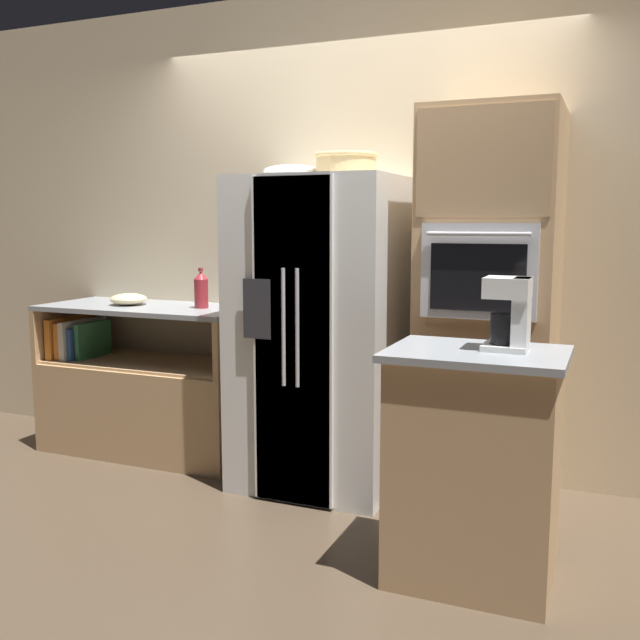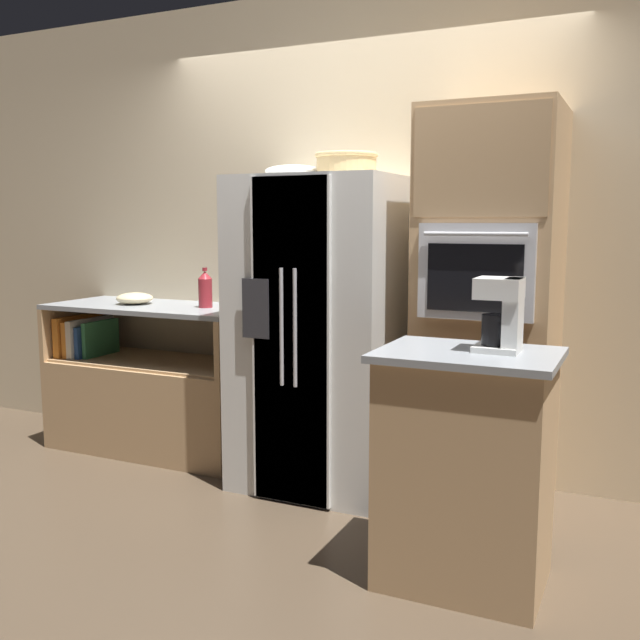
{
  "view_description": "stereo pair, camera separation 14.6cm",
  "coord_description": "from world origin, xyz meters",
  "px_view_note": "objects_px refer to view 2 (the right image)",
  "views": [
    {
      "loc": [
        1.44,
        -3.53,
        1.46
      ],
      "look_at": [
        -0.03,
        -0.02,
        0.94
      ],
      "focal_mm": 40.0,
      "sensor_mm": 36.0,
      "label": 1
    },
    {
      "loc": [
        1.57,
        -3.47,
        1.46
      ],
      "look_at": [
        -0.03,
        -0.02,
        0.94
      ],
      "focal_mm": 40.0,
      "sensor_mm": 36.0,
      "label": 2
    }
  ],
  "objects_px": {
    "wicker_basket": "(346,163)",
    "coffee_maker": "(503,312)",
    "fruit_bowl": "(293,171)",
    "bottle_tall": "(205,289)",
    "refrigerator": "(322,333)",
    "wall_oven": "(489,311)",
    "mixing_bowl": "(135,298)"
  },
  "relations": [
    {
      "from": "refrigerator",
      "to": "wall_oven",
      "type": "relative_size",
      "value": 0.84
    },
    {
      "from": "wicker_basket",
      "to": "bottle_tall",
      "type": "relative_size",
      "value": 1.36
    },
    {
      "from": "wall_oven",
      "to": "bottle_tall",
      "type": "distance_m",
      "value": 1.74
    },
    {
      "from": "wall_oven",
      "to": "fruit_bowl",
      "type": "relative_size",
      "value": 6.36
    },
    {
      "from": "wicker_basket",
      "to": "fruit_bowl",
      "type": "relative_size",
      "value": 1.06
    },
    {
      "from": "mixing_bowl",
      "to": "coffee_maker",
      "type": "relative_size",
      "value": 0.8
    },
    {
      "from": "wall_oven",
      "to": "wicker_basket",
      "type": "xyz_separation_m",
      "value": [
        -0.76,
        -0.07,
        0.75
      ]
    },
    {
      "from": "bottle_tall",
      "to": "mixing_bowl",
      "type": "distance_m",
      "value": 0.52
    },
    {
      "from": "wall_oven",
      "to": "mixing_bowl",
      "type": "xyz_separation_m",
      "value": [
        -2.26,
        0.0,
        -0.04
      ]
    },
    {
      "from": "coffee_maker",
      "to": "mixing_bowl",
      "type": "bearing_deg",
      "value": 161.57
    },
    {
      "from": "refrigerator",
      "to": "wall_oven",
      "type": "height_order",
      "value": "wall_oven"
    },
    {
      "from": "wall_oven",
      "to": "coffee_maker",
      "type": "xyz_separation_m",
      "value": [
        0.22,
        -0.82,
        0.1
      ]
    },
    {
      "from": "wicker_basket",
      "to": "fruit_bowl",
      "type": "height_order",
      "value": "wicker_basket"
    },
    {
      "from": "fruit_bowl",
      "to": "bottle_tall",
      "type": "height_order",
      "value": "fruit_bowl"
    },
    {
      "from": "wicker_basket",
      "to": "bottle_tall",
      "type": "bearing_deg",
      "value": 173.63
    },
    {
      "from": "wall_oven",
      "to": "mixing_bowl",
      "type": "bearing_deg",
      "value": 179.89
    },
    {
      "from": "mixing_bowl",
      "to": "fruit_bowl",
      "type": "bearing_deg",
      "value": -2.58
    },
    {
      "from": "refrigerator",
      "to": "bottle_tall",
      "type": "height_order",
      "value": "refrigerator"
    },
    {
      "from": "wall_oven",
      "to": "mixing_bowl",
      "type": "distance_m",
      "value": 2.26
    },
    {
      "from": "bottle_tall",
      "to": "coffee_maker",
      "type": "height_order",
      "value": "coffee_maker"
    },
    {
      "from": "wall_oven",
      "to": "bottle_tall",
      "type": "relative_size",
      "value": 8.2
    },
    {
      "from": "refrigerator",
      "to": "bottle_tall",
      "type": "bearing_deg",
      "value": 172.39
    },
    {
      "from": "bottle_tall",
      "to": "mixing_bowl",
      "type": "relative_size",
      "value": 1.06
    },
    {
      "from": "wall_oven",
      "to": "mixing_bowl",
      "type": "relative_size",
      "value": 8.7
    },
    {
      "from": "fruit_bowl",
      "to": "bottle_tall",
      "type": "bearing_deg",
      "value": 172.2
    },
    {
      "from": "wicker_basket",
      "to": "coffee_maker",
      "type": "xyz_separation_m",
      "value": [
        0.98,
        -0.75,
        -0.65
      ]
    },
    {
      "from": "wicker_basket",
      "to": "fruit_bowl",
      "type": "distance_m",
      "value": 0.33
    },
    {
      "from": "refrigerator",
      "to": "fruit_bowl",
      "type": "bearing_deg",
      "value": 173.05
    },
    {
      "from": "coffee_maker",
      "to": "wall_oven",
      "type": "bearing_deg",
      "value": 105.07
    },
    {
      "from": "wicker_basket",
      "to": "bottle_tall",
      "type": "xyz_separation_m",
      "value": [
        -0.98,
        0.11,
        -0.71
      ]
    },
    {
      "from": "coffee_maker",
      "to": "bottle_tall",
      "type": "bearing_deg",
      "value": 156.27
    },
    {
      "from": "wicker_basket",
      "to": "coffee_maker",
      "type": "distance_m",
      "value": 1.4
    }
  ]
}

